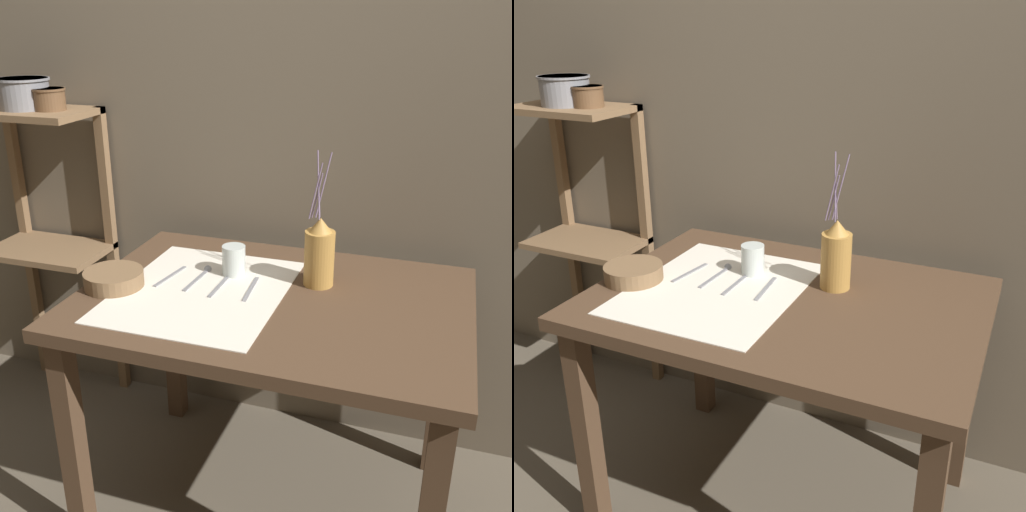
{
  "view_description": "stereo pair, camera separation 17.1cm",
  "coord_description": "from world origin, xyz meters",
  "views": [
    {
      "loc": [
        0.45,
        -1.51,
        1.54
      ],
      "look_at": [
        -0.05,
        0.0,
        0.89
      ],
      "focal_mm": 42.0,
      "sensor_mm": 36.0,
      "label": 1
    },
    {
      "loc": [
        0.61,
        -1.44,
        1.54
      ],
      "look_at": [
        -0.05,
        0.0,
        0.89
      ],
      "focal_mm": 42.0,
      "sensor_mm": 36.0,
      "label": 2
    }
  ],
  "objects": [
    {
      "name": "wooden_bowl",
      "position": [
        -0.47,
        -0.09,
        0.79
      ],
      "size": [
        0.18,
        0.18,
        0.05
      ],
      "color": "brown",
      "rests_on": "wooden_table"
    },
    {
      "name": "stone_wall_back",
      "position": [
        0.0,
        0.51,
        1.2
      ],
      "size": [
        7.0,
        0.06,
        2.4
      ],
      "color": "#6B5E4C",
      "rests_on": "ground_plane"
    },
    {
      "name": "spoon_outer",
      "position": [
        -0.25,
        0.08,
        0.78
      ],
      "size": [
        0.03,
        0.18,
        0.02
      ],
      "color": "gray",
      "rests_on": "wooden_table"
    },
    {
      "name": "wooden_shelf_unit",
      "position": [
        -1.02,
        0.36,
        0.83
      ],
      "size": [
        0.45,
        0.29,
        1.21
      ],
      "color": "brown",
      "rests_on": "ground_plane"
    },
    {
      "name": "metal_pot_large",
      "position": [
        -1.03,
        0.31,
        1.27
      ],
      "size": [
        0.19,
        0.19,
        0.11
      ],
      "color": "gray",
      "rests_on": "wooden_shelf_unit"
    },
    {
      "name": "fork_outer",
      "position": [
        -0.07,
        0.02,
        0.77
      ],
      "size": [
        0.03,
        0.17,
        0.0
      ],
      "color": "gray",
      "rests_on": "wooden_table"
    },
    {
      "name": "knife_center",
      "position": [
        -0.17,
        0.01,
        0.77
      ],
      "size": [
        0.01,
        0.17,
        0.0
      ],
      "color": "gray",
      "rests_on": "wooden_table"
    },
    {
      "name": "linen_cloth",
      "position": [
        -0.21,
        -0.03,
        0.77
      ],
      "size": [
        0.48,
        0.59,
        0.0
      ],
      "color": "silver",
      "rests_on": "wooden_table"
    },
    {
      "name": "wooden_table",
      "position": [
        0.0,
        0.0,
        0.66
      ],
      "size": [
        1.13,
        0.8,
        0.77
      ],
      "color": "#4C3523",
      "rests_on": "ground_plane"
    },
    {
      "name": "ground_plane",
      "position": [
        0.0,
        0.0,
        0.0
      ],
      "size": [
        12.0,
        12.0,
        0.0
      ],
      "primitive_type": "plane",
      "color": "brown"
    },
    {
      "name": "metal_pot_small",
      "position": [
        -0.93,
        0.31,
        1.26
      ],
      "size": [
        0.12,
        0.12,
        0.08
      ],
      "color": "brown",
      "rests_on": "wooden_shelf_unit"
    },
    {
      "name": "fork_inner",
      "position": [
        -0.34,
        0.02,
        0.77
      ],
      "size": [
        0.04,
        0.17,
        0.0
      ],
      "color": "gray",
      "rests_on": "wooden_table"
    },
    {
      "name": "glass_tumbler_near",
      "position": [
        -0.16,
        0.11,
        0.82
      ],
      "size": [
        0.07,
        0.07,
        0.09
      ],
      "color": "silver",
      "rests_on": "wooden_table"
    },
    {
      "name": "pitcher_with_flowers",
      "position": [
        0.11,
        0.12,
        0.87
      ],
      "size": [
        0.09,
        0.09,
        0.41
      ],
      "color": "#B7843D",
      "rests_on": "wooden_table"
    }
  ]
}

